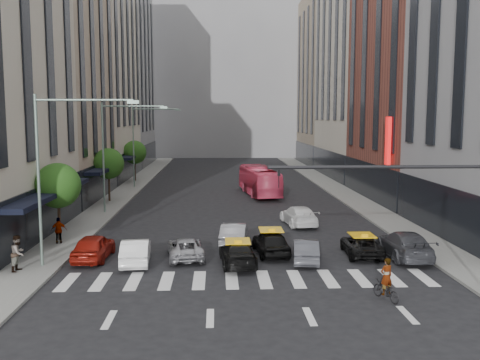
{
  "coord_description": "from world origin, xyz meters",
  "views": [
    {
      "loc": [
        -1.7,
        -24.06,
        7.99
      ],
      "look_at": [
        -0.24,
        9.6,
        4.0
      ],
      "focal_mm": 40.0,
      "sensor_mm": 36.0,
      "label": 1
    }
  ],
  "objects": [
    {
      "name": "building_left_d",
      "position": [
        -17.0,
        65.0,
        15.0
      ],
      "size": [
        8.0,
        18.0,
        30.0
      ],
      "primitive_type": "cube",
      "color": "gray",
      "rests_on": "ground"
    },
    {
      "name": "taxi_center",
      "position": [
        1.42,
        6.27,
        0.73
      ],
      "size": [
        2.14,
        4.42,
        1.45
      ],
      "primitive_type": "imported",
      "rotation": [
        0.0,
        0.0,
        3.24
      ],
      "color": "black",
      "rests_on": "ground"
    },
    {
      "name": "building_left_b",
      "position": [
        -17.0,
        28.0,
        12.0
      ],
      "size": [
        8.0,
        16.0,
        24.0
      ],
      "primitive_type": "cube",
      "color": "tan",
      "rests_on": "ground"
    },
    {
      "name": "car_row2_right",
      "position": [
        4.35,
        14.72,
        0.71
      ],
      "size": [
        2.54,
        5.1,
        1.42
      ],
      "primitive_type": "imported",
      "rotation": [
        0.0,
        0.0,
        3.26
      ],
      "color": "white",
      "rests_on": "ground"
    },
    {
      "name": "tree_mid",
      "position": [
        -11.8,
        26.0,
        3.65
      ],
      "size": [
        2.88,
        2.88,
        4.95
      ],
      "color": "black",
      "rests_on": "sidewalk_left"
    },
    {
      "name": "pedestrian_near",
      "position": [
        -11.87,
        3.02,
        1.08
      ],
      "size": [
        0.81,
        0.98,
        1.86
      ],
      "primitive_type": "imported",
      "rotation": [
        0.0,
        0.0,
        1.45
      ],
      "color": "gray",
      "rests_on": "sidewalk_left"
    },
    {
      "name": "streetlamp_mid",
      "position": [
        -10.04,
        20.0,
        5.9
      ],
      "size": [
        5.38,
        0.25,
        9.0
      ],
      "color": "gray",
      "rests_on": "sidewalk_left"
    },
    {
      "name": "pedestrian_far",
      "position": [
        -11.56,
        9.02,
        0.97
      ],
      "size": [
        1.02,
        0.6,
        1.63
      ],
      "primitive_type": "imported",
      "rotation": [
        0.0,
        0.0,
        3.37
      ],
      "color": "gray",
      "rests_on": "sidewalk_left"
    },
    {
      "name": "taxi_right",
      "position": [
        6.66,
        5.87,
        0.59
      ],
      "size": [
        2.19,
        4.34,
        1.18
      ],
      "primitive_type": "imported",
      "rotation": [
        0.0,
        0.0,
        3.08
      ],
      "color": "black",
      "rests_on": "ground"
    },
    {
      "name": "building_far",
      "position": [
        0.0,
        85.0,
        18.0
      ],
      "size": [
        30.0,
        10.0,
        36.0
      ],
      "primitive_type": "cube",
      "color": "gray",
      "rests_on": "ground"
    },
    {
      "name": "sidewalk_right",
      "position": [
        11.5,
        30.0,
        0.07
      ],
      "size": [
        3.0,
        96.0,
        0.15
      ],
      "primitive_type": "cube",
      "color": "slate",
      "rests_on": "ground"
    },
    {
      "name": "building_left_c",
      "position": [
        -17.0,
        46.0,
        18.0
      ],
      "size": [
        8.0,
        20.0,
        36.0
      ],
      "primitive_type": "cube",
      "color": "beige",
      "rests_on": "ground"
    },
    {
      "name": "taxi_left",
      "position": [
        -0.6,
        4.14,
        0.65
      ],
      "size": [
        2.09,
        4.59,
        1.3
      ],
      "primitive_type": "imported",
      "rotation": [
        0.0,
        0.0,
        3.2
      ],
      "color": "black",
      "rests_on": "ground"
    },
    {
      "name": "car_silver",
      "position": [
        -3.51,
        5.7,
        0.59
      ],
      "size": [
        2.45,
        4.43,
        1.17
      ],
      "primitive_type": "imported",
      "rotation": [
        0.0,
        0.0,
        3.26
      ],
      "color": "#A2A2A7",
      "rests_on": "ground"
    },
    {
      "name": "sidewalk_left",
      "position": [
        -11.5,
        30.0,
        0.07
      ],
      "size": [
        3.0,
        96.0,
        0.15
      ],
      "primitive_type": "cube",
      "color": "slate",
      "rests_on": "ground"
    },
    {
      "name": "tree_near",
      "position": [
        -11.8,
        10.0,
        3.65
      ],
      "size": [
        2.88,
        2.88,
        4.95
      ],
      "color": "black",
      "rests_on": "sidewalk_left"
    },
    {
      "name": "building_right_b",
      "position": [
        17.0,
        27.0,
        13.0
      ],
      "size": [
        8.0,
        18.0,
        26.0
      ],
      "primitive_type": "cube",
      "color": "brown",
      "rests_on": "ground"
    },
    {
      "name": "liberty_sign",
      "position": [
        12.6,
        20.0,
        6.0
      ],
      "size": [
        0.3,
        0.7,
        4.0
      ],
      "color": "red",
      "rests_on": "ground"
    },
    {
      "name": "rider",
      "position": [
        5.67,
        -1.72,
        1.72
      ],
      "size": [
        0.71,
        0.59,
        1.65
      ],
      "primitive_type": "imported",
      "rotation": [
        0.0,
        0.0,
        3.52
      ],
      "color": "gray",
      "rests_on": "motorcycle"
    },
    {
      "name": "car_white_front",
      "position": [
        -6.16,
        4.66,
        0.69
      ],
      "size": [
        1.81,
        4.32,
        1.39
      ],
      "primitive_type": "imported",
      "rotation": [
        0.0,
        0.0,
        3.22
      ],
      "color": "white",
      "rests_on": "ground"
    },
    {
      "name": "car_red",
      "position": [
        -8.65,
        5.6,
        0.74
      ],
      "size": [
        1.89,
        4.38,
        1.47
      ],
      "primitive_type": "imported",
      "rotation": [
        0.0,
        0.0,
        3.11
      ],
      "color": "maroon",
      "rests_on": "ground"
    },
    {
      "name": "tree_far",
      "position": [
        -11.8,
        42.0,
        3.65
      ],
      "size": [
        2.88,
        2.88,
        4.95
      ],
      "color": "black",
      "rests_on": "sidewalk_left"
    },
    {
      "name": "car_grey_curb",
      "position": [
        8.96,
        5.25,
        0.77
      ],
      "size": [
        2.26,
        5.33,
        1.53
      ],
      "primitive_type": "imported",
      "rotation": [
        0.0,
        0.0,
        3.12
      ],
      "color": "#3B3D43",
      "rests_on": "ground"
    },
    {
      "name": "traffic_signal",
      "position": [
        7.69,
        -1.0,
        4.47
      ],
      "size": [
        10.1,
        0.2,
        6.0
      ],
      "color": "black",
      "rests_on": "ground"
    },
    {
      "name": "ground",
      "position": [
        0.0,
        0.0,
        0.0
      ],
      "size": [
        160.0,
        160.0,
        0.0
      ],
      "primitive_type": "plane",
      "color": "black",
      "rests_on": "ground"
    },
    {
      "name": "car_row2_left",
      "position": [
        -0.64,
        8.61,
        0.72
      ],
      "size": [
        2.0,
        4.53,
        1.45
      ],
      "primitive_type": "imported",
      "rotation": [
        0.0,
        0.0,
        3.03
      ],
      "color": "gray",
      "rests_on": "ground"
    },
    {
      "name": "building_right_c",
      "position": [
        17.0,
        46.0,
        20.0
      ],
      "size": [
        8.0,
        20.0,
        40.0
      ],
      "primitive_type": "cube",
      "color": "beige",
      "rests_on": "ground"
    },
    {
      "name": "bus",
      "position": [
        2.64,
        30.17,
        1.46
      ],
      "size": [
        3.76,
        10.73,
        2.93
      ],
      "primitive_type": "imported",
      "rotation": [
        0.0,
        0.0,
        3.27
      ],
      "color": "#E34265",
      "rests_on": "ground"
    },
    {
      "name": "car_grey_mid",
      "position": [
        3.2,
        4.69,
        0.64
      ],
      "size": [
        1.85,
        4.02,
        1.28
      ],
      "primitive_type": "imported",
      "rotation": [
        0.0,
        0.0,
        3.01
      ],
      "color": "#404148",
      "rests_on": "ground"
    },
    {
      "name": "motorcycle",
      "position": [
        5.67,
        -1.72,
        0.45
      ],
      "size": [
        1.18,
        1.8,
        0.89
      ],
      "primitive_type": "imported",
      "rotation": [
        0.0,
        0.0,
        3.52
      ],
      "color": "black",
      "rests_on": "ground"
    },
    {
      "name": "streetlamp_far",
      "position": [
        -10.04,
        36.0,
        5.9
      ],
      "size": [
        5.38,
        0.25,
        9.0
      ],
      "color": "gray",
      "rests_on": "sidewalk_left"
    },
    {
      "name": "streetlamp_near",
      "position": [
        -10.04,
        4.0,
        5.9
      ],
      "size": [
        5.38,
        0.25,
        9.0
      ],
      "color": "gray",
      "rests_on": "sidewalk_left"
    },
    {
      "name": "building_right_d",
      "position": [
        17.0,
        65.0,
        14.0
      ],
      "size": [
        8.0,
        18.0,
        28.0
      ],
      "primitive_type": "cube",
      "color": "tan",
      "rests_on": "ground"
    }
  ]
}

